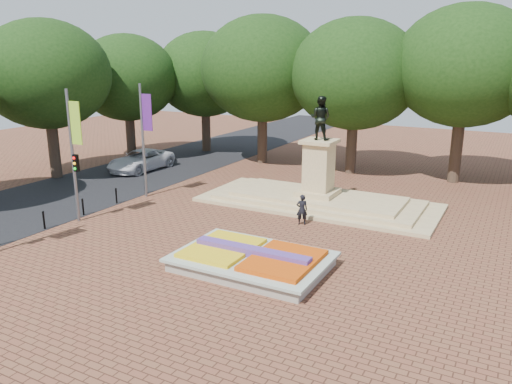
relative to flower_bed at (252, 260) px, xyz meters
The scene contains 10 objects.
ground 2.28m from the flower_bed, 117.19° to the left, with size 90.00×90.00×0.00m, color brown.
asphalt_street 17.49m from the flower_bed, 156.41° to the left, with size 9.00×90.00×0.02m, color black.
flower_bed is the anchor object (origin of this frame).
monument 10.07m from the flower_bed, 95.87° to the left, with size 14.00×6.00×6.40m.
tree_row_back 21.01m from the flower_bed, 86.26° to the left, with size 44.80×8.80×10.43m.
tree_row_street 22.40m from the flower_bed, 162.01° to the left, with size 8.40×25.40×9.98m.
banner_poles 11.66m from the flower_bed, behind, with size 0.88×11.17×7.00m.
bollard_row 11.74m from the flower_bed, behind, with size 0.12×13.12×0.98m.
van 20.46m from the flower_bed, 143.66° to the left, with size 2.62×5.67×1.58m, color silver.
pedestrian 6.20m from the flower_bed, 93.86° to the left, with size 0.59×0.39×1.63m, color black.
Camera 1 is at (10.32, -18.94, 8.61)m, focal length 35.00 mm.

